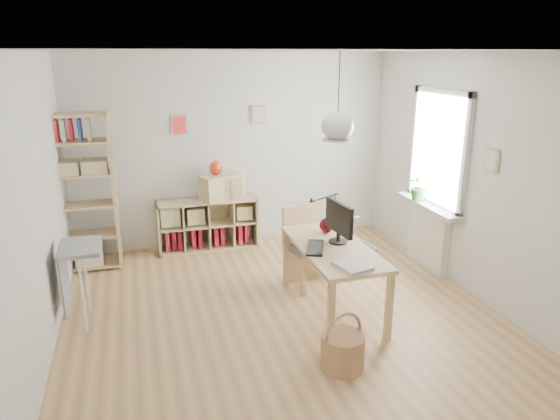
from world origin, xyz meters
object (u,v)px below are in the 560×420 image
object	(u,v)px
storage_chest	(349,252)
drawer_chest	(222,187)
cube_shelf	(206,227)
desk	(333,254)
tall_bookshelf	(81,187)
chair	(306,241)
monitor	(339,220)

from	to	relation	value
storage_chest	drawer_chest	size ratio (longest dim) A/B	1.14
cube_shelf	storage_chest	world-z (taller)	cube_shelf
desk	cube_shelf	size ratio (longest dim) A/B	1.07
cube_shelf	tall_bookshelf	xyz separation A→B (m)	(-1.56, -0.28, 0.79)
cube_shelf	storage_chest	size ratio (longest dim) A/B	2.03
chair	monitor	bearing A→B (deg)	-89.58
cube_shelf	storage_chest	bearing A→B (deg)	-34.95
tall_bookshelf	chair	xyz separation A→B (m)	(2.54, -1.24, -0.54)
chair	storage_chest	xyz separation A→B (m)	(0.72, 0.34, -0.36)
storage_chest	drawer_chest	world-z (taller)	drawer_chest
chair	monitor	distance (m)	0.78
storage_chest	monitor	distance (m)	1.38
chair	storage_chest	bearing A→B (deg)	13.19
tall_bookshelf	drawer_chest	xyz separation A→B (m)	(1.80, 0.24, -0.20)
cube_shelf	drawer_chest	bearing A→B (deg)	-9.79
cube_shelf	drawer_chest	distance (m)	0.64
desk	chair	distance (m)	0.72
monitor	drawer_chest	world-z (taller)	monitor
monitor	drawer_chest	size ratio (longest dim) A/B	0.84
cube_shelf	chair	bearing A→B (deg)	-57.51
chair	drawer_chest	size ratio (longest dim) A/B	1.60
cube_shelf	drawer_chest	size ratio (longest dim) A/B	2.32
chair	drawer_chest	xyz separation A→B (m)	(-0.73, 1.48, 0.34)
cube_shelf	chair	world-z (taller)	chair
tall_bookshelf	drawer_chest	size ratio (longest dim) A/B	3.32
tall_bookshelf	storage_chest	distance (m)	3.49
desk	tall_bookshelf	distance (m)	3.27
drawer_chest	chair	bearing A→B (deg)	-87.83
desk	tall_bookshelf	bearing A→B (deg)	142.99
desk	cube_shelf	xyz separation A→B (m)	(-1.02, 2.23, -0.36)
desk	chair	xyz separation A→B (m)	(-0.05, 0.71, -0.11)
desk	chair	world-z (taller)	chair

